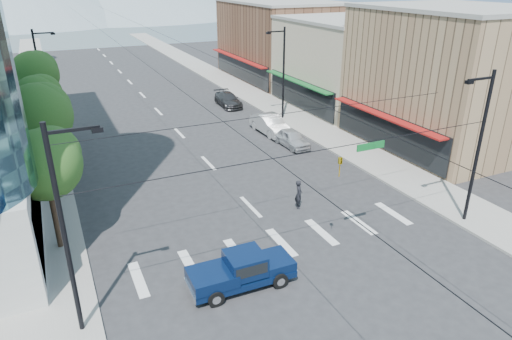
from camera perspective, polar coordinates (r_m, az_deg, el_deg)
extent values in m
plane|color=#28282B|center=(24.37, 5.27, -10.61)|extent=(160.00, 160.00, 0.00)
cube|color=gray|center=(58.90, -25.99, 7.74)|extent=(4.00, 120.00, 0.15)
cube|color=gray|center=(63.03, -3.54, 10.92)|extent=(4.00, 120.00, 0.15)
cube|color=#8C6B4C|center=(41.73, 23.10, 10.35)|extent=(12.00, 14.00, 11.00)
cube|color=tan|center=(52.15, 11.56, 12.85)|extent=(12.00, 14.00, 9.00)
cube|color=brown|center=(65.49, 3.12, 15.77)|extent=(12.00, 18.00, 10.00)
cylinder|color=black|center=(25.92, -23.95, -4.69)|extent=(0.28, 0.28, 4.55)
sphere|color=#23521B|center=(24.89, -24.91, 0.62)|extent=(3.64, 3.64, 3.64)
sphere|color=#23521B|center=(25.03, -24.19, 1.85)|extent=(2.86, 2.86, 2.86)
cylinder|color=black|center=(32.26, -24.63, 1.15)|extent=(0.28, 0.28, 5.11)
sphere|color=#23521B|center=(31.39, -25.52, 6.09)|extent=(4.09, 4.09, 4.09)
sphere|color=#23521B|center=(31.57, -24.93, 7.05)|extent=(3.21, 3.21, 3.21)
cylinder|color=black|center=(38.99, -24.94, 4.27)|extent=(0.28, 0.28, 4.55)
sphere|color=#23521B|center=(38.32, -25.60, 7.94)|extent=(3.64, 3.64, 3.64)
sphere|color=#23521B|center=(38.52, -25.12, 8.71)|extent=(2.86, 2.86, 2.86)
cylinder|color=black|center=(45.67, -25.29, 7.14)|extent=(0.28, 0.28, 5.11)
sphere|color=#23521B|center=(45.05, -25.93, 10.69)|extent=(4.09, 4.09, 4.09)
sphere|color=#23521B|center=(45.28, -25.51, 11.33)|extent=(3.21, 3.21, 3.21)
cylinder|color=black|center=(18.67, -22.80, -7.76)|extent=(0.20, 0.20, 9.00)
cylinder|color=black|center=(28.32, 26.01, 2.21)|extent=(0.20, 0.20, 9.00)
cylinder|color=black|center=(20.75, 7.26, 2.33)|extent=(21.60, 0.04, 0.04)
imported|color=gold|center=(21.93, 10.46, 0.34)|extent=(0.16, 0.20, 1.00)
cube|color=#0C6626|center=(22.62, 14.15, 2.92)|extent=(1.60, 0.06, 0.35)
cylinder|color=black|center=(48.18, -25.30, 10.29)|extent=(0.20, 0.20, 9.00)
cube|color=black|center=(47.58, -25.06, 15.25)|extent=(1.80, 0.12, 0.12)
cube|color=black|center=(47.61, -24.06, 15.30)|extent=(0.40, 0.25, 0.18)
cylinder|color=black|center=(45.62, 3.46, 11.82)|extent=(0.20, 0.20, 9.00)
cube|color=black|center=(44.57, 2.53, 16.90)|extent=(1.80, 0.12, 0.12)
cube|color=black|center=(44.22, 1.56, 16.74)|extent=(0.40, 0.25, 0.18)
cube|color=#08193D|center=(21.97, -1.83, -13.19)|extent=(5.01, 1.89, 0.32)
cube|color=#08193D|center=(22.36, 2.43, -11.34)|extent=(1.48, 1.74, 0.50)
cube|color=#08193D|center=(21.61, -1.40, -11.53)|extent=(1.75, 1.70, 1.00)
cube|color=black|center=(21.55, -1.40, -11.34)|extent=(1.57, 1.73, 0.54)
cube|color=#08193D|center=(21.34, -5.53, -13.20)|extent=(2.11, 1.84, 0.59)
cube|color=silver|center=(22.84, 4.08, -11.65)|extent=(0.14, 1.72, 0.32)
cube|color=silver|center=(21.36, -8.22, -14.68)|extent=(0.14, 1.72, 0.27)
cylinder|color=black|center=(21.95, 3.00, -13.64)|extent=(0.76, 0.28, 0.76)
cylinder|color=black|center=(23.20, 1.04, -11.33)|extent=(0.76, 0.28, 0.76)
cylinder|color=black|center=(20.98, -5.05, -15.73)|extent=(0.76, 0.28, 0.76)
cylinder|color=black|center=(22.28, -6.56, -13.14)|extent=(0.76, 0.28, 0.76)
imported|color=black|center=(28.57, 5.36, -3.02)|extent=(0.69, 0.81, 1.88)
imported|color=silver|center=(38.93, 4.47, 3.98)|extent=(1.84, 4.26, 1.43)
imported|color=beige|center=(42.06, 1.77, 5.73)|extent=(2.00, 5.28, 1.72)
imported|color=#2E2E30|center=(51.24, -3.52, 8.77)|extent=(2.22, 5.08, 1.45)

